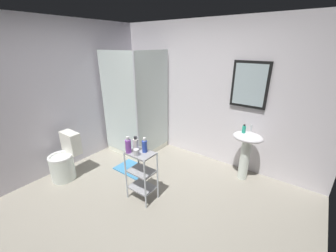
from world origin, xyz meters
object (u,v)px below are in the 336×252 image
Objects in this scene: shower_stall at (138,130)px; storage_cart at (142,172)px; rinse_cup at (136,152)px; shampoo_bottle_blue at (145,146)px; bath_mat at (132,169)px; hand_soap_bottle at (244,129)px; lotion_bottle_white at (136,145)px; conditioner_bottle_purple at (128,146)px; toilet at (64,160)px; pedestal_sink at (246,147)px.

shower_stall is 1.49m from storage_cart.
rinse_cup is (1.08, -1.12, 0.32)m from shower_stall.
shampoo_bottle_blue is 1.13m from bath_mat.
shower_stall is 1.59m from rinse_cup.
lotion_bottle_white reaches higher than hand_soap_bottle.
shampoo_bottle_blue is at bearing -41.86° from shower_stall.
shower_stall reaches higher than rinse_cup.
shampoo_bottle_blue is (1.10, -0.99, 0.36)m from shower_stall.
shower_stall is 9.73× the size of shampoo_bottle_blue.
storage_cart is 0.43m from conditioner_bottle_purple.
conditioner_bottle_purple is at bearing -117.01° from lotion_bottle_white.
shower_stall reaches higher than toilet.
hand_soap_bottle reaches higher than pedestal_sink.
shower_stall reaches higher than pedestal_sink.
lotion_bottle_white is 1.09m from bath_mat.
conditioner_bottle_purple reaches higher than pedestal_sink.
hand_soap_bottle is (2.01, 0.29, 0.41)m from shower_stall.
toilet is at bearing -163.07° from shampoo_bottle_blue.
lotion_bottle_white reaches higher than storage_cart.
pedestal_sink is 0.30m from hand_soap_bottle.
lotion_bottle_white is at bearing -129.45° from pedestal_sink.
hand_soap_bottle is 1.69m from rinse_cup.
shower_stall reaches higher than shampoo_bottle_blue.
lotion_bottle_white is at bearing -127.90° from hand_soap_bottle.
pedestal_sink reaches higher than storage_cart.
shampoo_bottle_blue is (-0.98, -1.29, 0.25)m from pedestal_sink.
toilet is at bearing -166.94° from conditioner_bottle_purple.
toilet is 2.93m from hand_soap_bottle.
shower_stall is 1.45m from toilet.
shampoo_bottle_blue reaches higher than pedestal_sink.
toilet is at bearing -131.97° from bath_mat.
conditioner_bottle_purple reaches higher than hand_soap_bottle.
storage_cart is (-1.01, -1.34, -0.14)m from pedestal_sink.
shower_stall is at bearing 133.58° from lotion_bottle_white.
hand_soap_bottle is 1.57m from shampoo_bottle_blue.
conditioner_bottle_purple is (-0.14, -0.09, 0.40)m from storage_cart.
hand_soap_bottle is 0.59× the size of conditioner_bottle_purple.
pedestal_sink is 1.69m from storage_cart.
storage_cart is 5.44× the size of hand_soap_bottle.
shower_stall is 2.07m from hand_soap_bottle.
conditioner_bottle_purple is 0.22m from shampoo_bottle_blue.
toilet is at bearing -143.70° from hand_soap_bottle.
shower_stall reaches higher than bath_mat.
lotion_bottle_white is at bearing 175.66° from storage_cart.
shower_stall is 14.70× the size of hand_soap_bottle.
pedestal_sink is 1.09× the size of storage_cart.
shower_stall is 2.11m from pedestal_sink.
toilet is at bearing -164.81° from storage_cart.
hand_soap_bottle is 1.68m from lotion_bottle_white.
toilet is 3.70× the size of shampoo_bottle_blue.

